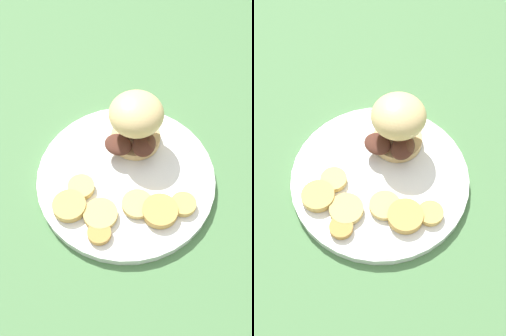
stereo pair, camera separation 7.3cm
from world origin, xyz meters
TOP-DOWN VIEW (x-y plane):
  - ground_plane at (0.00, 0.00)m, footprint 4.00×4.00m
  - dinner_plate at (0.00, 0.00)m, footprint 0.29×0.29m
  - sandwich at (0.07, -0.01)m, footprint 0.10×0.10m
  - potato_round_0 at (-0.03, 0.07)m, footprint 0.04×0.04m
  - potato_round_1 at (-0.10, 0.03)m, footprint 0.04×0.04m
  - potato_round_2 at (-0.05, -0.02)m, footprint 0.05×0.05m
  - potato_round_3 at (-0.06, -0.06)m, footprint 0.05×0.05m
  - potato_round_4 at (-0.05, -0.09)m, footprint 0.04×0.04m
  - potato_round_5 at (-0.06, 0.08)m, footprint 0.05×0.05m
  - potato_round_6 at (-0.07, 0.03)m, footprint 0.05×0.05m

SIDE VIEW (x-z plane):
  - ground_plane at x=0.00m, z-range 0.00..0.00m
  - dinner_plate at x=0.00m, z-range 0.00..0.02m
  - potato_round_2 at x=-0.05m, z-range 0.02..0.03m
  - potato_round_1 at x=-0.10m, z-range 0.02..0.03m
  - potato_round_6 at x=-0.07m, z-range 0.02..0.03m
  - potato_round_4 at x=-0.05m, z-range 0.02..0.03m
  - potato_round_0 at x=-0.03m, z-range 0.02..0.03m
  - potato_round_5 at x=-0.06m, z-range 0.02..0.03m
  - potato_round_3 at x=-0.06m, z-range 0.02..0.03m
  - sandwich at x=0.07m, z-range 0.02..0.12m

